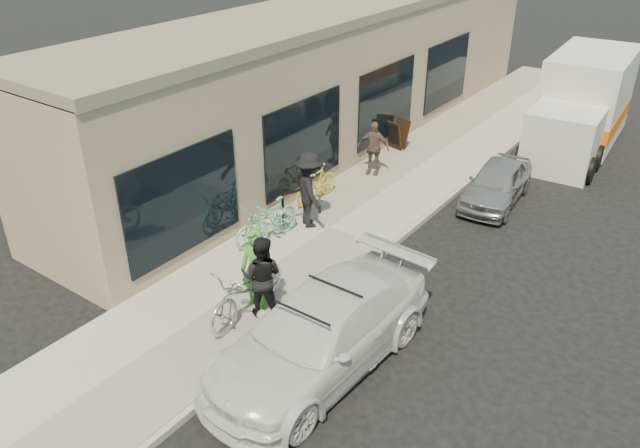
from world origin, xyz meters
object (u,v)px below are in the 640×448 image
Objects in this scene: tandem_bike at (248,289)px; bystander_b at (373,148)px; cruiser_bike_a at (273,219)px; cruiser_bike_b at (267,223)px; cruiser_bike_c at (316,184)px; bystander_a at (310,190)px; sedan_silver at (497,183)px; sandwich_board at (397,134)px; moving_truck at (582,107)px; bike_rack at (294,204)px; woman_rider at (256,270)px; sedan_white at (321,332)px; man_standing at (262,277)px.

tandem_bike is 1.41× the size of bystander_b.
cruiser_bike_a is 1.02× the size of bystander_b.
cruiser_bike_c reaches higher than cruiser_bike_b.
cruiser_bike_a is at bearing -106.35° from bystander_b.
bystander_b is at bearing -49.68° from bystander_a.
cruiser_bike_c is at bearing 99.59° from cruiser_bike_a.
sedan_silver is at bearing -92.55° from bystander_a.
sedan_silver is 1.80× the size of cruiser_bike_b.
sandwich_board is 0.15× the size of moving_truck.
bike_rack is at bearing -132.88° from sedan_silver.
tandem_bike is 1.27× the size of woman_rider.
cruiser_bike_a is at bearing -114.07° from moving_truck.
tandem_bike is 4.92m from cruiser_bike_c.
sedan_silver reaches higher than cruiser_bike_b.
sedan_white is 1.55× the size of sedan_silver.
sedan_white is at bearing -50.72° from cruiser_bike_c.
sandwich_board is 9.06m from tandem_bike.
man_standing reaches higher than sedan_white.
tandem_bike is (-1.79, 0.20, 0.02)m from sedan_white.
cruiser_bike_b is at bearing 106.55° from woman_rider.
cruiser_bike_b is (-3.30, -5.16, 0.07)m from sedan_silver.
cruiser_bike_b is 4.57m from bystander_b.
man_standing is (0.21, -0.10, -0.02)m from woman_rider.
cruiser_bike_c is 1.03× the size of bystander_b.
man_standing is 4.84m from cruiser_bike_c.
sandwich_board is 0.18× the size of sedan_white.
tandem_bike is at bearing -65.99° from bike_rack.
sedan_white is at bearing -95.69° from sedan_silver.
bike_rack is 3.26m from woman_rider.
woman_rider reaches higher than man_standing.
cruiser_bike_c is (-0.31, 2.29, 0.01)m from cruiser_bike_b.
sedan_silver is (3.23, 4.25, -0.17)m from bike_rack.
sedan_silver is (0.01, 7.65, -0.15)m from sedan_white.
sandwich_board is at bearing 153.70° from sedan_silver.
woman_rider reaches higher than tandem_bike.
woman_rider is at bearing -109.86° from sedan_silver.
man_standing reaches higher than cruiser_bike_a.
sandwich_board is 0.54× the size of man_standing.
woman_rider reaches higher than bike_rack.
moving_truck reaches higher than sandwich_board.
bystander_a reaches higher than cruiser_bike_c.
bystander_b is at bearing 85.78° from cruiser_bike_c.
man_standing reaches higher than bike_rack.
bystander_a reaches higher than sedan_white.
bike_rack is 0.29× the size of sedan_silver.
cruiser_bike_a is (-3.26, 2.69, -0.07)m from sedan_white.
tandem_bike is at bearing -58.86° from cruiser_bike_a.
cruiser_bike_c is at bearing 108.47° from cruiser_bike_b.
bike_rack is 0.72m from cruiser_bike_a.
tandem_bike is at bearing -105.68° from woman_rider.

